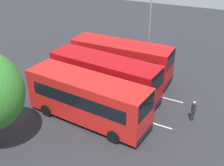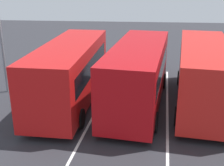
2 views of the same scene
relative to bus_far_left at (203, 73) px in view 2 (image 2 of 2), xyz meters
name	(u,v)px [view 2 (image 2 of 2)]	position (x,y,z in m)	size (l,w,h in m)	color
ground_plane	(133,106)	(-0.64, 3.69, -1.81)	(65.26, 65.26, 0.00)	#2B2B30
bus_far_left	(203,73)	(0.00, 0.00, 0.00)	(9.29, 3.73, 3.31)	red
bus_center_left	(138,73)	(-0.31, 3.46, 0.00)	(9.28, 3.70, 3.31)	#B70C11
bus_center_right	(70,71)	(-0.38, 7.14, 0.00)	(9.14, 2.95, 3.31)	red
pedestrian	(146,56)	(6.84, 2.93, -0.88)	(0.44, 0.44, 1.60)	#232833
street_lamp	(1,8)	(0.75, 11.14, 3.19)	(0.68, 2.77, 8.72)	gray
lane_stripe_outer_left	(167,107)	(-0.64, 1.84, -1.81)	(12.89, 0.12, 0.01)	silver
lane_stripe_inner_left	(99,105)	(-0.64, 5.54, -1.81)	(12.89, 0.12, 0.01)	silver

